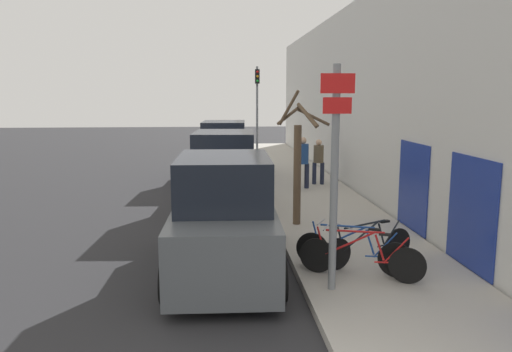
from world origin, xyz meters
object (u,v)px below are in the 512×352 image
parked_car_2 (224,153)px  pedestrian_far (303,159)px  bicycle_1 (353,251)px  parked_car_0 (224,221)px  bicycle_0 (361,257)px  street_tree (298,162)px  bicycle_2 (369,245)px  pedestrian_near (318,158)px  traffic_light (257,102)px  parked_car_1 (225,175)px  signpost (335,173)px

parked_car_2 → pedestrian_far: 3.87m
bicycle_1 → parked_car_0: (-2.33, 0.50, 0.50)m
bicycle_0 → street_tree: size_ratio=0.61×
bicycle_0 → bicycle_2: size_ratio=1.04×
bicycle_0 → pedestrian_near: pedestrian_near is taller
parked_car_2 → street_tree: bearing=-73.9°
street_tree → traffic_light: traffic_light is taller
bicycle_1 → parked_car_1: parked_car_1 is taller
parked_car_1 → pedestrian_far: parked_car_1 is taller
bicycle_2 → street_tree: street_tree is taller
parked_car_0 → traffic_light: bearing=84.4°
bicycle_0 → bicycle_2: 0.82m
parked_car_1 → bicycle_0: bearing=-66.3°
pedestrian_far → traffic_light: bearing=92.8°
parked_car_1 → pedestrian_near: bearing=46.0°
signpost → traffic_light: size_ratio=0.82×
bicycle_0 → parked_car_2: parked_car_2 is taller
street_tree → traffic_light: bearing=90.6°
parked_car_0 → parked_car_2: (0.17, 10.60, 0.05)m
bicycle_0 → pedestrian_near: size_ratio=1.24×
parked_car_0 → pedestrian_near: size_ratio=2.77×
traffic_light → bicycle_1: bearing=-87.7°
pedestrian_far → street_tree: size_ratio=0.54×
bicycle_0 → pedestrian_far: bearing=22.0°
bicycle_1 → traffic_light: bearing=31.3°
parked_car_1 → street_tree: bearing=-50.6°
street_tree → signpost: bearing=-91.5°
parked_car_1 → signpost: bearing=-72.4°
bicycle_0 → parked_car_2: (-2.21, 11.44, 0.55)m
parked_car_1 → street_tree: 3.12m
bicycle_2 → parked_car_0: 2.80m
parked_car_1 → pedestrian_near: parked_car_1 is taller
signpost → bicycle_0: (0.62, 0.47, -1.59)m
bicycle_2 → pedestrian_far: (0.09, 7.91, 0.67)m
parked_car_0 → parked_car_2: bearing=90.7°
bicycle_2 → parked_car_0: size_ratio=0.43×
bicycle_0 → bicycle_1: 0.36m
parked_car_1 → street_tree: street_tree is taller
bicycle_0 → parked_car_0: 2.58m
parked_car_0 → pedestrian_near: bearing=69.1°
parked_car_0 → traffic_light: traffic_light is taller
bicycle_1 → traffic_light: traffic_light is taller
signpost → bicycle_1: bearing=55.0°
parked_car_1 → traffic_light: bearing=82.7°
parked_car_2 → traffic_light: traffic_light is taller
traffic_light → pedestrian_far: bearing=-79.7°
pedestrian_far → signpost: bearing=-104.2°
pedestrian_near → bicycle_1: bearing=93.3°
pedestrian_far → traffic_light: (-1.09, 6.00, 1.85)m
signpost → parked_car_1: bearing=103.7°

